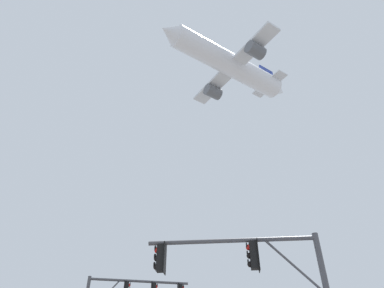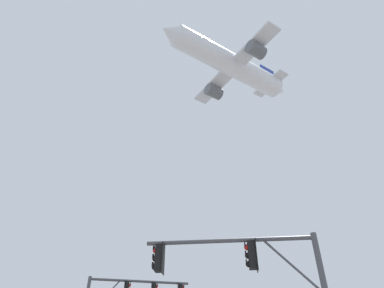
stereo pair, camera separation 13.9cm
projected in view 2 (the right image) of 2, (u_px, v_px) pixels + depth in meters
The scene contains 2 objects.
signal_pole_near at pixel (256, 277), 10.81m from camera, with size 5.77×1.26×5.60m.
airplane at pixel (230, 64), 49.51m from camera, with size 21.16×16.34×6.19m.
Camera 2 is at (-0.11, -3.44, 1.62)m, focal length 31.32 mm.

